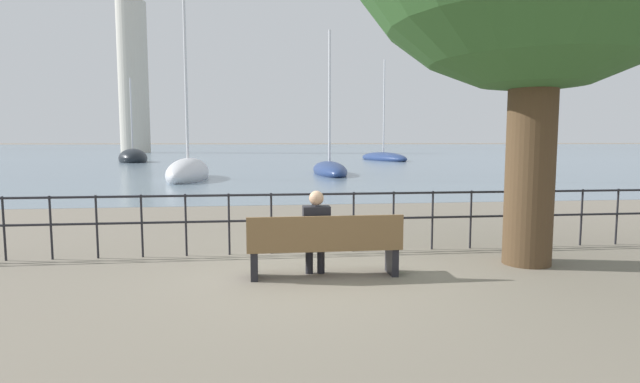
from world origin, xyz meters
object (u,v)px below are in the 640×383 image
at_px(sailboat_3, 133,158).
at_px(harbor_lighthouse, 133,68).
at_px(seated_person_left, 316,229).
at_px(sailboat_1, 383,158).
at_px(park_bench, 325,246).
at_px(sailboat_2, 329,170).
at_px(sailboat_0, 188,172).

relative_size(sailboat_3, harbor_lighthouse, 0.27).
distance_m(seated_person_left, sailboat_1, 43.84).
relative_size(park_bench, sailboat_1, 0.21).
xyz_separation_m(sailboat_1, sailboat_3, (-24.05, -1.29, 0.10)).
distance_m(park_bench, sailboat_1, 43.89).
bearing_deg(sailboat_3, park_bench, -87.44).
bearing_deg(park_bench, harbor_lighthouse, 105.01).
height_order(park_bench, seated_person_left, seated_person_left).
xyz_separation_m(park_bench, sailboat_2, (3.18, 22.13, -0.18)).
distance_m(seated_person_left, sailboat_0, 19.29).
relative_size(park_bench, sailboat_0, 0.17).
relative_size(sailboat_0, sailboat_3, 1.60).
height_order(seated_person_left, sailboat_3, sailboat_3).
height_order(seated_person_left, sailboat_2, sailboat_2).
bearing_deg(harbor_lighthouse, seated_person_left, -75.05).
bearing_deg(seated_person_left, harbor_lighthouse, 104.95).
distance_m(park_bench, sailboat_3, 42.93).
relative_size(sailboat_1, harbor_lighthouse, 0.34).
height_order(sailboat_1, sailboat_2, sailboat_1).
bearing_deg(sailboat_1, harbor_lighthouse, 117.41).
height_order(park_bench, sailboat_1, sailboat_1).
bearing_deg(park_bench, sailboat_2, 81.82).
distance_m(sailboat_1, harbor_lighthouse, 51.81).
xyz_separation_m(seated_person_left, harbor_lighthouse, (-21.32, 79.84, 13.25)).
distance_m(park_bench, seated_person_left, 0.27).
xyz_separation_m(sailboat_0, harbor_lighthouse, (-16.95, 61.05, 13.54)).
xyz_separation_m(sailboat_2, harbor_lighthouse, (-24.61, 57.79, 13.67)).
xyz_separation_m(sailboat_0, sailboat_2, (7.66, 3.26, -0.13)).
xyz_separation_m(sailboat_0, sailboat_3, (-8.04, 22.19, -0.02)).
bearing_deg(sailboat_0, seated_person_left, -74.44).
bearing_deg(park_bench, sailboat_3, 106.96).
bearing_deg(sailboat_2, seated_person_left, -98.32).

